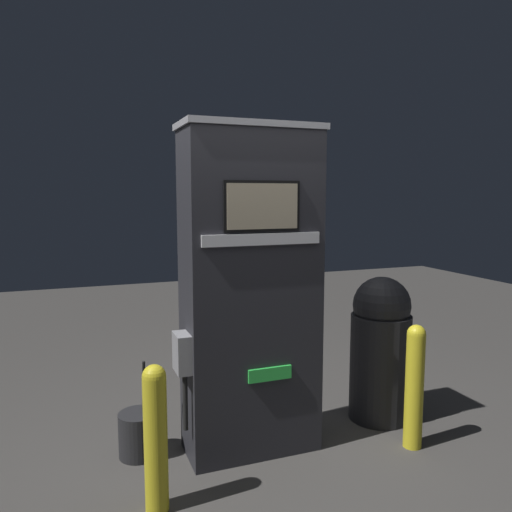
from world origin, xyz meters
The scene contains 6 objects.
ground_plane centered at (0.00, 0.00, 0.00)m, with size 14.00×14.00×0.00m, color #423F3D.
gas_pump centered at (0.00, 0.21, 1.11)m, with size 1.00×0.46×2.21m.
safety_bollard centered at (-0.73, -0.25, 0.44)m, with size 0.13×0.13×0.84m.
trash_bin centered at (1.11, 0.29, 0.58)m, with size 0.47×0.47×1.13m.
safety_bollard_far centered at (1.06, -0.18, 0.46)m, with size 0.13×0.13×0.88m.
squeegee_bucket centered at (-0.74, 0.38, 0.15)m, with size 0.27×0.27×0.67m.
Camera 1 is at (-1.14, -2.88, 1.76)m, focal length 35.00 mm.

